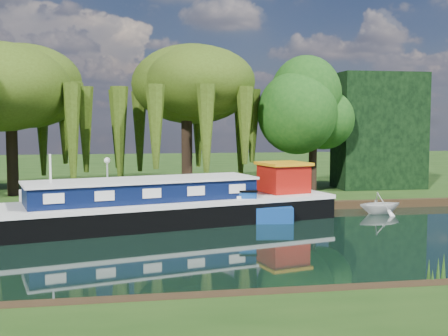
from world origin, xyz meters
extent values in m
plane|color=black|center=(0.00, 0.00, 0.00)|extent=(120.00, 120.00, 0.00)
cube|color=#17340E|center=(0.00, 34.00, 0.23)|extent=(120.00, 52.00, 0.45)
cube|color=black|center=(3.36, 4.85, 0.44)|extent=(18.14, 8.26, 1.18)
cube|color=silver|center=(3.36, 4.85, 1.13)|extent=(18.26, 8.36, 0.22)
cube|color=#091335|center=(2.41, 4.60, 1.72)|extent=(11.35, 5.50, 0.94)
cube|color=silver|center=(2.41, 4.60, 2.24)|extent=(11.59, 5.74, 0.12)
cube|color=maroon|center=(10.03, 6.58, 1.99)|extent=(2.64, 2.64, 1.48)
cube|color=orange|center=(10.03, 6.58, 2.81)|extent=(2.94, 2.94, 0.16)
cylinder|color=silver|center=(-1.78, 3.51, 2.43)|extent=(0.10, 0.10, 2.36)
cube|color=navy|center=(3.84, 5.57, 0.34)|extent=(12.42, 3.62, 0.92)
cube|color=navy|center=(3.84, 5.57, 1.18)|extent=(8.70, 2.63, 0.77)
cube|color=black|center=(3.84, 5.57, 1.61)|extent=(8.82, 2.75, 0.10)
cube|color=silver|center=(0.55, 5.20, 1.22)|extent=(0.61, 0.13, 0.33)
cube|color=silver|center=(2.67, 4.93, 1.22)|extent=(0.61, 0.13, 0.33)
cube|color=silver|center=(4.80, 4.65, 1.22)|extent=(0.61, 0.13, 0.33)
cube|color=silver|center=(6.92, 4.37, 1.22)|extent=(0.61, 0.13, 0.33)
imported|color=silver|center=(15.41, 6.03, 0.00)|extent=(2.72, 2.43, 1.30)
cylinder|color=black|center=(-5.46, 14.05, 3.15)|extent=(0.70, 0.70, 5.39)
ellipsoid|color=#31420E|center=(-5.46, 14.05, 7.04)|extent=(7.53, 7.53, 4.87)
cylinder|color=black|center=(5.46, 13.27, 3.10)|extent=(0.75, 0.75, 5.29)
ellipsoid|color=#31420E|center=(5.46, 13.27, 6.92)|extent=(7.23, 7.23, 4.67)
cylinder|color=black|center=(13.62, 12.30, 3.35)|extent=(0.56, 0.56, 5.80)
ellipsoid|color=#134210|center=(13.62, 12.30, 5.73)|extent=(4.64, 4.64, 4.64)
cube|color=black|center=(19.00, 14.00, 4.45)|extent=(6.00, 3.00, 8.00)
cylinder|color=silver|center=(0.50, 10.50, 1.55)|extent=(0.10, 0.10, 2.20)
sphere|color=white|center=(0.50, 10.50, 2.83)|extent=(0.36, 0.36, 0.36)
cylinder|color=silver|center=(-4.00, 8.40, 0.95)|extent=(0.16, 0.16, 1.00)
cylinder|color=silver|center=(3.00, 8.40, 0.95)|extent=(0.16, 0.16, 1.00)
cylinder|color=silver|center=(9.00, 8.40, 0.95)|extent=(0.16, 0.16, 1.00)
cone|color=#1B4713|center=(11.00, -7.70, 0.55)|extent=(1.20, 1.20, 1.10)
camera|label=1|loc=(1.71, -22.79, 5.06)|focal=45.00mm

